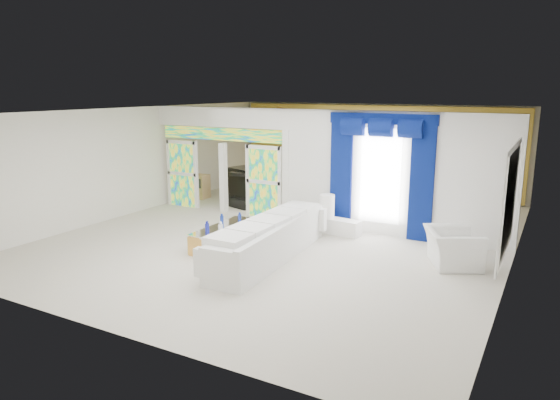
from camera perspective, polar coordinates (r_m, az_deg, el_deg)
The scene contains 22 objects.
floor at distance 12.73m, azimuth 1.43°, elevation -3.68°, with size 12.00×12.00×0.00m, color #B7AF9E.
dividing_wall at distance 12.53m, azimuth 12.39°, elevation 2.80°, with size 5.70×0.18×3.00m, color white.
dividing_header at distance 14.60m, azimuth -6.74°, elevation 9.18°, with size 4.30×0.18×0.55m, color white.
stained_panel_left at distance 15.66m, azimuth -10.83°, elevation 2.91°, with size 0.95×0.04×2.00m, color #994C3F.
stained_panel_right at distance 14.03m, azimuth -1.82°, elevation 2.03°, with size 0.95×0.04×2.00m, color #994C3F.
stained_transom at distance 14.64m, azimuth -6.69°, elevation 7.33°, with size 4.00×0.05×0.35m, color #994C3F.
window_pane at distance 12.51m, azimuth 11.15°, elevation 2.62°, with size 1.00×0.02×2.30m, color white.
blue_drape_left at distance 12.83m, azimuth 6.84°, elevation 2.77°, with size 0.55×0.10×2.80m, color #030B49.
blue_drape_right at distance 12.23m, azimuth 15.55°, elevation 1.93°, with size 0.55×0.10×2.80m, color #030B49.
blue_pelmet at distance 12.33m, azimuth 11.37°, elevation 8.88°, with size 2.60×0.12×0.25m, color #030B49.
wall_mirror at distance 10.08m, azimuth 24.36°, elevation -0.04°, with size 0.04×2.70×1.90m, color white.
gold_curtains at distance 17.80m, azimuth 10.32°, elevation 5.68°, with size 9.70×0.12×2.90m, color gold.
white_sofa at distance 10.75m, azimuth -1.17°, elevation -4.64°, with size 0.85×3.98×0.76m, color white.
coffee_table at distance 11.73m, azimuth -6.16°, elevation -4.06°, with size 0.65×1.95×0.43m, color gold.
console_table at distance 12.67m, azimuth 6.49°, elevation -2.95°, with size 1.14×0.36×0.38m, color white.
table_lamp at distance 12.67m, azimuth 5.29°, elevation -0.69°, with size 0.36×0.36×0.58m, color silver.
armchair at distance 10.92m, azimuth 18.71°, elevation -5.08°, with size 1.14×1.00×0.74m, color white.
grand_piano at distance 16.66m, azimuth -1.55°, elevation 2.00°, with size 1.55×2.03×1.03m, color black.
piano_bench at distance 15.41m, azimuth -4.56°, elevation -0.31°, with size 0.86×0.34×0.29m, color black.
tv_console at distance 16.84m, azimuth -8.95°, elevation 1.51°, with size 0.53×0.48×0.77m, color #A08750.
chandelier at distance 16.34m, azimuth -0.18°, elevation 9.34°, with size 0.60×0.60×0.60m, color gold.
decanters at distance 11.54m, azimuth -6.56°, elevation -2.69°, with size 0.21×1.18×0.27m.
Camera 1 is at (5.64, -10.86, 3.54)m, focal length 32.75 mm.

